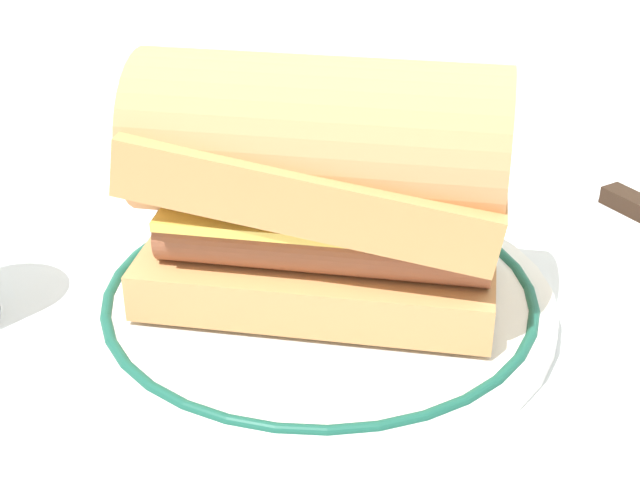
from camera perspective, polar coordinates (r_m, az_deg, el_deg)
ground_plane at (r=0.50m, az=0.08°, el=-5.93°), size 1.50×1.50×0.00m
plate at (r=0.51m, az=0.00°, el=-3.64°), size 0.26×0.26×0.01m
sausage_sandwich at (r=0.48m, az=0.00°, el=3.64°), size 0.20×0.13×0.13m
butter_knife at (r=0.67m, az=17.15°, el=2.79°), size 0.12×0.10×0.01m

